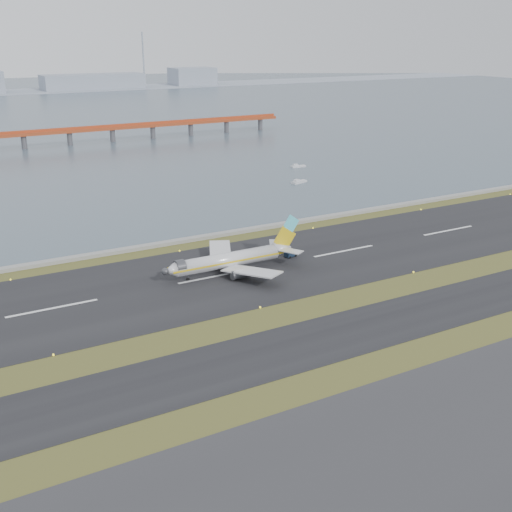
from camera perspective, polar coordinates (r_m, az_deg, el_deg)
The scene contains 10 objects.
ground at distance 136.37m, azimuth 1.95°, elevation -5.77°, with size 1000.00×1000.00×0.00m, color #3A4518.
apron_strip at distance 100.23m, azimuth 19.39°, elevation -17.01°, with size 1000.00×50.00×0.10m, color #2E2E30.
taxiway_strip at distance 127.32m, azimuth 4.80°, elevation -7.71°, with size 1000.00×18.00×0.10m, color black.
runway_strip at distance 160.63m, azimuth -3.65°, elevation -1.83°, with size 1000.00×45.00×0.10m, color black.
seawall at distance 186.44m, azimuth -7.72°, elevation 1.18°, with size 1000.00×2.50×1.00m, color gray.
red_pier at distance 368.66m, azimuth -16.28°, elevation 10.56°, with size 260.00×5.00×10.20m.
airliner at distance 162.39m, azimuth -2.08°, elevation -0.29°, with size 38.52×32.89×12.80m.
pushback_tug at distance 174.23m, azimuth 3.07°, elevation 0.23°, with size 3.71×2.67×2.15m.
workboat_near at distance 263.00m, azimuth 3.81°, elevation 6.60°, with size 7.69×4.18×1.78m.
workboat_far at distance 295.06m, azimuth 3.74°, elevation 7.97°, with size 7.00×2.61×1.67m.
Camera 1 is at (-65.14, -105.18, 57.35)m, focal length 45.00 mm.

